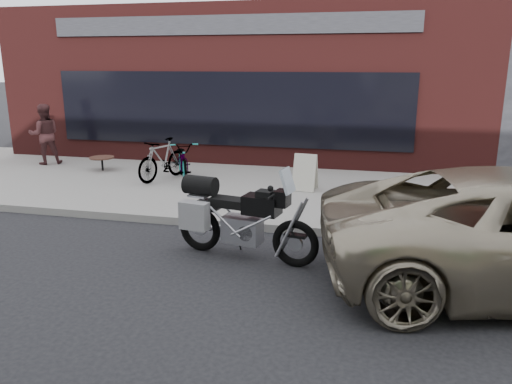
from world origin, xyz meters
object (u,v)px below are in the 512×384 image
(bicycle_front, at_px, (183,160))
(motorcycle, at_px, (236,218))
(sandwich_sign, at_px, (305,172))
(cafe_patron_left, at_px, (45,134))
(cafe_table, at_px, (102,158))
(bicycle_rear, at_px, (162,159))

(bicycle_front, bearing_deg, motorcycle, -85.32)
(bicycle_front, distance_m, sandwich_sign, 3.05)
(motorcycle, xyz_separation_m, cafe_patron_left, (-6.96, 5.09, 0.35))
(motorcycle, height_order, cafe_table, motorcycle)
(bicycle_rear, distance_m, cafe_table, 2.10)
(motorcycle, height_order, cafe_patron_left, cafe_patron_left)
(bicycle_front, relative_size, cafe_patron_left, 1.10)
(motorcycle, bearing_deg, bicycle_front, 131.73)
(motorcycle, bearing_deg, cafe_patron_left, 154.57)
(bicycle_front, height_order, cafe_patron_left, cafe_patron_left)
(cafe_table, xyz_separation_m, cafe_patron_left, (-1.97, 0.42, 0.51))
(bicycle_rear, xyz_separation_m, cafe_table, (-2.00, 0.60, -0.17))
(cafe_table, bearing_deg, bicycle_rear, -16.75)
(motorcycle, xyz_separation_m, bicycle_rear, (-2.99, 4.07, 0.01))
(bicycle_front, xyz_separation_m, cafe_table, (-2.50, 0.52, -0.15))
(bicycle_rear, height_order, cafe_table, bicycle_rear)
(bicycle_front, xyz_separation_m, bicycle_rear, (-0.50, -0.08, 0.01))
(motorcycle, bearing_deg, bicycle_rear, 137.08)
(bicycle_front, height_order, bicycle_rear, bicycle_rear)
(sandwich_sign, distance_m, cafe_patron_left, 7.61)
(bicycle_rear, bearing_deg, cafe_patron_left, -175.57)
(cafe_table, bearing_deg, sandwich_sign, -8.11)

